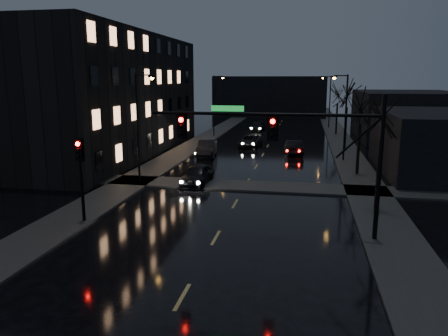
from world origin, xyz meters
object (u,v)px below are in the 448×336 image
at_px(oncoming_car_a, 197,174).
at_px(lead_car, 294,147).
at_px(oncoming_car_b, 207,148).
at_px(oncoming_car_d, 257,127).
at_px(oncoming_car_c, 250,141).

distance_m(oncoming_car_a, lead_car, 15.80).
bearing_deg(lead_car, oncoming_car_a, 57.34).
xyz_separation_m(oncoming_car_b, oncoming_car_d, (2.65, 22.03, -0.14)).
xyz_separation_m(oncoming_car_c, oncoming_car_d, (-0.84, 15.07, -0.01)).
relative_size(oncoming_car_b, oncoming_car_d, 1.07).
xyz_separation_m(oncoming_car_a, oncoming_car_d, (0.77, 33.57, -0.08)).
bearing_deg(lead_car, oncoming_car_d, -80.92).
distance_m(oncoming_car_b, oncoming_car_d, 22.19).
relative_size(oncoming_car_a, lead_car, 0.99).
xyz_separation_m(oncoming_car_b, lead_car, (8.50, 2.81, -0.07)).
relative_size(oncoming_car_c, oncoming_car_d, 1.06).
distance_m(oncoming_car_b, lead_car, 8.96).
xyz_separation_m(oncoming_car_a, lead_car, (6.63, 14.34, -0.02)).
bearing_deg(oncoming_car_b, oncoming_car_a, -87.26).
relative_size(oncoming_car_b, lead_car, 1.10).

